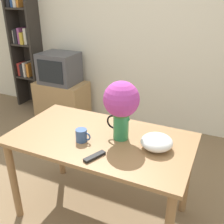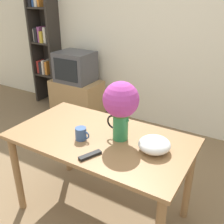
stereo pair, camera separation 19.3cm
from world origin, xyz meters
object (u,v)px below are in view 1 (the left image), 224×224
flower_vase (121,104)px  tv_set (59,68)px  coffee_mug (82,135)px  white_bowl (157,142)px

flower_vase → tv_set: 2.18m
coffee_mug → tv_set: (-1.35, 1.63, -0.04)m
white_bowl → coffee_mug: bearing=-166.1°
flower_vase → coffee_mug: bearing=-146.9°
flower_vase → white_bowl: size_ratio=1.98×
tv_set → white_bowl: bearing=-38.5°
flower_vase → coffee_mug: size_ratio=3.76×
flower_vase → coffee_mug: flower_vase is taller
coffee_mug → tv_set: 2.11m
flower_vase → coffee_mug: (-0.25, -0.16, -0.24)m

